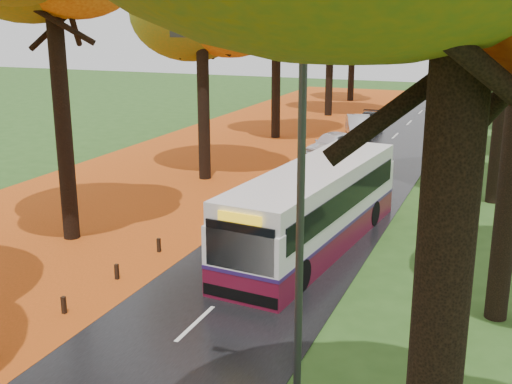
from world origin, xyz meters
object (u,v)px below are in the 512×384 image
Objects in this scene: bus at (314,206)px; car_dark at (369,121)px; streetlamp_near at (286,217)px; car_white at (332,144)px; streetlamp_far at (472,59)px; car_silver at (358,126)px; streetlamp_mid at (438,88)px.

car_dark is at bearing 103.56° from bus.
car_white is (-6.30, 26.10, -3.97)m from streetlamp_near.
streetlamp_far is 19.38m from car_white.
streetlamp_near reaches higher than car_silver.
streetlamp_near is 33.74m from car_silver.
car_white is 0.96× the size of car_silver.
streetlamp_far reaches higher than car_silver.
bus is (-2.74, -33.08, -3.16)m from streetlamp_far.
streetlamp_mid reaches higher than bus.
streetlamp_near is 27.14m from car_white.
bus reaches higher than car_white.
streetlamp_mid is 15.49m from car_dark.
streetlamp_mid and streetlamp_far have the same top height.
car_silver is at bearing -119.59° from streetlamp_far.
bus is 2.62× the size of car_dark.
bus reaches higher than car_silver.
bus is at bearing -99.13° from car_silver.
bus is (-2.74, -11.08, -3.16)m from streetlamp_mid.
car_white is at bearing -109.38° from streetlamp_far.
bus is at bearing -86.00° from car_dark.
car_silver is at bearing 100.83° from streetlamp_near.
bus reaches higher than car_dark.
streetlamp_far is 13.35m from car_silver.
car_white is at bearing 146.92° from streetlamp_mid.
streetlamp_near is at bearing -90.00° from streetlamp_far.
streetlamp_mid reaches higher than car_silver.
streetlamp_near reaches higher than car_white.
streetlamp_near is 1.93× the size of car_white.
streetlamp_mid is at bearing -78.32° from car_silver.
streetlamp_far is at bearing 42.10° from car_silver.
bus is 22.29m from car_silver.
streetlamp_near and streetlamp_mid have the same top height.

